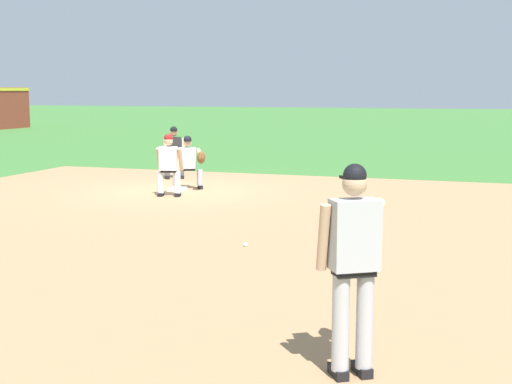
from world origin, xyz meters
TOP-DOWN VIEW (x-y plane):
  - ground_plane at (0.00, 0.00)m, footprint 160.00×160.00m
  - infield_dirt_patch at (-4.96, -3.13)m, footprint 18.00×18.00m
  - first_base_bag at (0.00, 0.00)m, footprint 0.38×0.38m
  - baseball at (-5.34, -3.67)m, footprint 0.07×0.07m
  - pitcher at (-9.87, -6.26)m, footprint 0.84×0.57m
  - first_baseman at (0.36, -0.16)m, footprint 0.82×1.03m
  - baserunner at (-0.87, -0.20)m, footprint 0.53×0.65m
  - umpire at (2.22, 1.11)m, footprint 0.63×0.68m

SIDE VIEW (x-z plane):
  - ground_plane at x=0.00m, z-range 0.00..0.00m
  - infield_dirt_patch at x=-4.96m, z-range 0.00..0.01m
  - baseball at x=-5.34m, z-range 0.00..0.07m
  - first_base_bag at x=0.00m, z-range 0.00..0.09m
  - first_baseman at x=0.36m, z-range 0.06..1.40m
  - baserunner at x=-0.87m, z-range 0.06..1.52m
  - umpire at x=2.22m, z-range 0.06..1.52m
  - pitcher at x=-9.87m, z-range 0.13..1.99m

